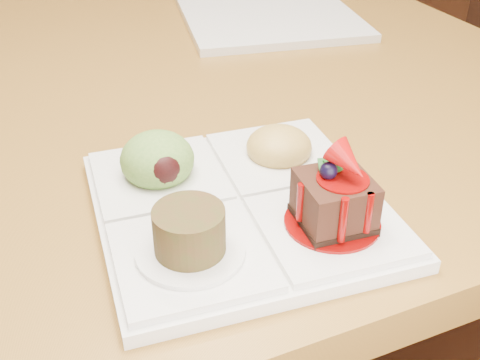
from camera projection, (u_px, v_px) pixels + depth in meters
name	position (u px, v px, depth m)	size (l,w,h in m)	color
ground	(129.00, 289.00, 1.51)	(6.00, 6.00, 0.00)	#583119
dining_table	(92.00, 23.00, 1.13)	(1.00, 1.80, 0.75)	olive
sampler_plate	(237.00, 194.00, 0.51)	(0.26, 0.26, 0.09)	silver
second_plate	(269.00, 17.00, 0.94)	(0.26, 0.26, 0.01)	silver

